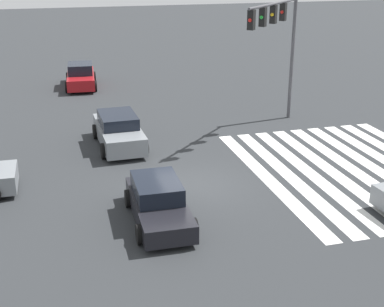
{
  "coord_description": "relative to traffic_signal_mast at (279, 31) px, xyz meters",
  "views": [
    {
      "loc": [
        -18.18,
        4.96,
        8.47
      ],
      "look_at": [
        0.0,
        0.0,
        1.36
      ],
      "focal_mm": 50.0,
      "sensor_mm": 36.0,
      "label": 1
    }
  ],
  "objects": [
    {
      "name": "ground_plane",
      "position": [
        -5.96,
        5.96,
        -4.92
      ],
      "size": [
        148.41,
        148.41,
        0.0
      ],
      "primitive_type": "plane",
      "color": "#2B2D30"
    },
    {
      "name": "traffic_signal_mast",
      "position": [
        0.0,
        0.0,
        0.0
      ],
      "size": [
        4.25,
        4.25,
        6.5
      ],
      "rotation": [
        0.0,
        0.0,
        2.36
      ],
      "color": "#47474C",
      "rests_on": "ground_plane"
    },
    {
      "name": "car_3",
      "position": [
        -0.58,
        8.01,
        -4.19
      ],
      "size": [
        4.64,
        2.15,
        1.52
      ],
      "rotation": [
        0.0,
        0.0,
        3.17
      ],
      "color": "gray",
      "rests_on": "ground_plane"
    },
    {
      "name": "car_5",
      "position": [
        11.77,
        8.83,
        -4.2
      ],
      "size": [
        4.76,
        2.26,
        1.57
      ],
      "rotation": [
        0.0,
        0.0,
        3.07
      ],
      "color": "maroon",
      "rests_on": "ground_plane"
    },
    {
      "name": "crosswalk_markings",
      "position": [
        -5.96,
        -0.96,
        -4.91
      ],
      "size": [
        10.74,
        8.2,
        0.01
      ],
      "rotation": [
        0.0,
        0.0,
        1.57
      ],
      "color": "silver",
      "rests_on": "ground_plane"
    },
    {
      "name": "car_1",
      "position": [
        -8.27,
        7.76,
        -4.28
      ],
      "size": [
        4.32,
        1.99,
        1.36
      ],
      "rotation": [
        0.0,
        0.0,
        3.12
      ],
      "color": "black",
      "rests_on": "ground_plane"
    }
  ]
}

